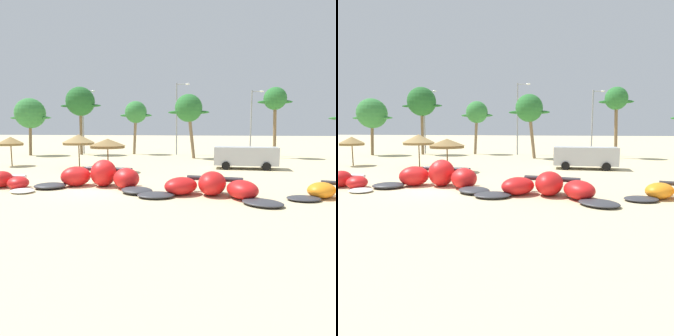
% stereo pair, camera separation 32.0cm
% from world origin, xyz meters
% --- Properties ---
extents(ground_plane, '(260.00, 260.00, 0.00)m').
position_xyz_m(ground_plane, '(0.00, 0.00, 0.00)').
color(ground_plane, beige).
extents(kite_left_of_center, '(7.36, 3.70, 1.56)m').
position_xyz_m(kite_left_of_center, '(0.04, 0.45, 0.60)').
color(kite_left_of_center, '#333338').
rests_on(kite_left_of_center, ground).
extents(kite_center, '(7.17, 3.91, 1.22)m').
position_xyz_m(kite_center, '(6.38, -1.05, 0.47)').
color(kite_center, '#333338').
rests_on(kite_center, ground).
extents(beach_umbrella_near_van, '(2.21, 2.21, 2.64)m').
position_xyz_m(beach_umbrella_near_van, '(-11.69, 8.88, 2.25)').
color(beach_umbrella_near_van, brown).
rests_on(beach_umbrella_near_van, ground).
extents(beach_umbrella_middle, '(2.79, 2.79, 2.86)m').
position_xyz_m(beach_umbrella_middle, '(-5.28, 9.02, 2.42)').
color(beach_umbrella_middle, brown).
rests_on(beach_umbrella_middle, ground).
extents(beach_umbrella_near_palms, '(2.77, 2.77, 2.60)m').
position_xyz_m(beach_umbrella_near_palms, '(-1.71, 6.48, 2.23)').
color(beach_umbrella_near_palms, brown).
rests_on(beach_umbrella_near_palms, ground).
extents(parked_van, '(5.20, 2.32, 1.84)m').
position_xyz_m(parked_van, '(8.85, 10.32, 1.09)').
color(parked_van, '#B2B7BC').
rests_on(parked_van, ground).
extents(palm_leftmost, '(5.56, 3.71, 7.10)m').
position_xyz_m(palm_leftmost, '(-16.46, 19.45, 5.20)').
color(palm_leftmost, brown).
rests_on(palm_leftmost, ground).
extents(palm_left, '(5.48, 3.65, 8.61)m').
position_xyz_m(palm_left, '(-10.72, 21.48, 6.71)').
color(palm_left, brown).
rests_on(palm_left, ground).
extents(palm_left_of_gap, '(4.25, 2.83, 6.90)m').
position_xyz_m(palm_left_of_gap, '(-3.96, 23.28, 5.38)').
color(palm_left_of_gap, '#7F6647').
rests_on(palm_left_of_gap, ground).
extents(palm_center_left, '(4.62, 3.08, 7.17)m').
position_xyz_m(palm_center_left, '(3.34, 18.72, 5.55)').
color(palm_center_left, '#7F6647').
rests_on(palm_center_left, ground).
extents(palm_center_right, '(3.82, 2.55, 8.00)m').
position_xyz_m(palm_center_right, '(12.92, 20.77, 6.55)').
color(palm_center_right, brown).
rests_on(palm_center_right, ground).
extents(lamppost_west, '(1.89, 0.24, 8.37)m').
position_xyz_m(lamppost_west, '(-10.94, 22.92, 4.73)').
color(lamppost_west, gray).
rests_on(lamppost_west, ground).
extents(lamppost_west_center, '(1.73, 0.24, 9.03)m').
position_xyz_m(lamppost_west_center, '(1.52, 23.25, 5.05)').
color(lamppost_west_center, gray).
rests_on(lamppost_west_center, ground).
extents(lamppost_east_center, '(1.52, 0.24, 8.00)m').
position_xyz_m(lamppost_east_center, '(10.75, 23.48, 4.50)').
color(lamppost_east_center, gray).
rests_on(lamppost_east_center, ground).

